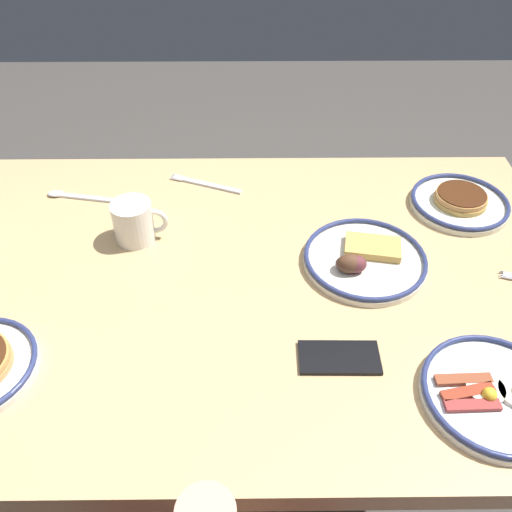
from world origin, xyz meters
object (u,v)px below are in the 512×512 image
(plate_near_main, at_px, (460,202))
(fork_near, at_px, (205,184))
(coffee_mug, at_px, (134,221))
(cell_phone, at_px, (339,357))
(plate_far_companion, at_px, (494,394))
(tea_spoon, at_px, (73,196))
(plate_center_pancakes, at_px, (364,259))

(plate_near_main, relative_size, fork_near, 1.24)
(coffee_mug, distance_m, cell_phone, 0.53)
(plate_far_companion, relative_size, tea_spoon, 1.32)
(plate_center_pancakes, distance_m, plate_far_companion, 0.37)
(coffee_mug, bearing_deg, plate_center_pancakes, 169.63)
(plate_far_companion, height_order, tea_spoon, plate_far_companion)
(plate_near_main, relative_size, coffee_mug, 1.92)
(fork_near, distance_m, tea_spoon, 0.33)
(plate_far_companion, bearing_deg, coffee_mug, -32.84)
(plate_far_companion, distance_m, fork_near, 0.82)
(plate_near_main, height_order, plate_far_companion, plate_near_main)
(tea_spoon, bearing_deg, coffee_mug, 138.87)
(plate_far_companion, height_order, coffee_mug, coffee_mug)
(plate_near_main, xyz_separation_m, fork_near, (0.61, -0.10, -0.01))
(plate_far_companion, xyz_separation_m, cell_phone, (0.25, -0.08, -0.01))
(coffee_mug, bearing_deg, plate_near_main, -171.68)
(coffee_mug, xyz_separation_m, fork_near, (-0.14, -0.21, -0.05))
(plate_far_companion, distance_m, coffee_mug, 0.78)
(plate_near_main, relative_size, plate_far_companion, 0.95)
(plate_center_pancakes, relative_size, coffee_mug, 2.16)
(fork_near, bearing_deg, cell_phone, 116.33)
(plate_center_pancakes, height_order, coffee_mug, coffee_mug)
(plate_far_companion, height_order, fork_near, plate_far_companion)
(cell_phone, bearing_deg, plate_far_companion, 161.89)
(plate_far_companion, relative_size, coffee_mug, 2.01)
(plate_center_pancakes, xyz_separation_m, cell_phone, (0.08, 0.25, -0.01))
(plate_near_main, distance_m, plate_far_companion, 0.54)
(coffee_mug, xyz_separation_m, cell_phone, (-0.41, 0.34, -0.04))
(plate_far_companion, bearing_deg, fork_near, -50.74)
(fork_near, relative_size, tea_spoon, 1.01)
(coffee_mug, relative_size, fork_near, 0.65)
(plate_near_main, xyz_separation_m, plate_center_pancakes, (0.26, 0.20, -0.00))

